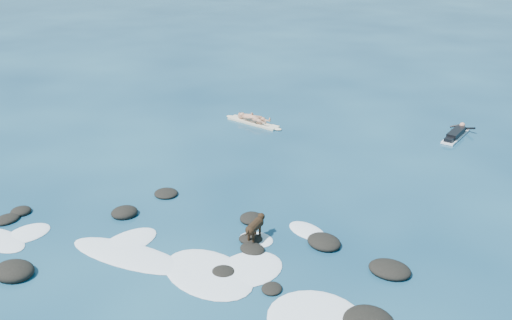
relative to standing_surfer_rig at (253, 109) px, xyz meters
The scene contains 6 objects.
ground 10.39m from the standing_surfer_rig, 66.51° to the right, with size 160.00×160.00×0.00m, color #0A2642.
reef_rocks 12.32m from the standing_surfer_rig, 66.25° to the right, with size 13.43×7.05×0.48m.
breaking_foam 12.77m from the standing_surfer_rig, 63.45° to the right, with size 13.88×6.69×0.12m.
standing_surfer_rig is the anchor object (origin of this frame).
paddling_surfer_rig 9.27m from the standing_surfer_rig, 19.53° to the left, with size 1.17×2.62×0.45m.
dog 10.61m from the standing_surfer_rig, 58.67° to the right, with size 0.35×1.23×0.78m.
Camera 1 is at (9.07, -12.44, 9.14)m, focal length 40.00 mm.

